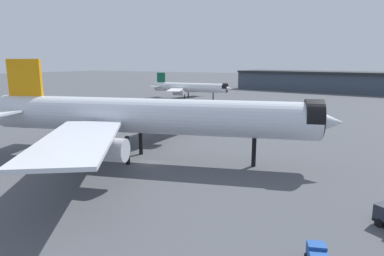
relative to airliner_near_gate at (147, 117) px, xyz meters
name	(u,v)px	position (x,y,z in m)	size (l,w,h in m)	color
ground	(149,164)	(1.66, -1.96, -8.11)	(900.00, 900.00, 0.00)	#4C4F54
airliner_near_gate	(147,117)	(0.00, 0.00, 0.00)	(65.83, 58.78, 18.42)	silver
airliner_far_taxiway	(189,88)	(-41.42, 93.44, -2.63)	(42.62, 38.72, 12.44)	white
traffic_cone_wingtip	(224,122)	(-1.74, 41.43, -7.79)	(0.52, 0.52, 0.66)	#F2600C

